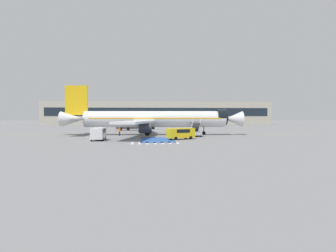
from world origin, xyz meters
TOP-DOWN VIEW (x-y plane):
  - ground_plane at (0.00, 0.00)m, footprint 600.00×600.00m
  - apron_leadline_yellow at (0.60, 0.11)m, footprint 76.28×5.45m
  - apron_stand_patch_blue at (0.60, -13.04)m, footprint 5.90×11.56m
  - apron_walkway_bar_0 at (-3.60, -18.99)m, footprint 0.44×3.60m
  - apron_walkway_bar_1 at (-2.40, -18.99)m, footprint 0.44×3.60m
  - apron_walkway_bar_2 at (-1.20, -18.99)m, footprint 0.44×3.60m
  - apron_walkway_bar_3 at (0.00, -18.99)m, footprint 0.44×3.60m
  - apron_walkway_bar_4 at (1.20, -18.99)m, footprint 0.44×3.60m
  - apron_walkway_bar_5 at (2.40, -18.99)m, footprint 0.44×3.60m
  - apron_walkway_bar_6 at (3.60, -18.99)m, footprint 0.44×3.60m
  - airliner at (-0.13, 0.16)m, footprint 42.18×36.37m
  - boarding_stairs_forward at (9.20, -4.88)m, footprint 2.52×5.35m
  - fuel_tanker at (-6.34, 22.04)m, footprint 9.39×3.21m
  - service_van_0 at (-9.85, -13.43)m, footprint 2.11×4.49m
  - service_van_1 at (5.01, -12.49)m, footprint 5.54×3.94m
  - ground_crew_0 at (4.27, -4.97)m, footprint 0.48×0.44m
  - ground_crew_1 at (-7.36, -2.17)m, footprint 0.47×0.32m
  - traffic_cone_0 at (4.81, -8.59)m, footprint 0.62×0.62m
  - traffic_cone_1 at (2.87, -8.65)m, footprint 0.46×0.46m
  - terminal_building at (5.31, 86.69)m, footprint 125.72×12.10m

SIDE VIEW (x-z plane):
  - ground_plane at x=0.00m, z-range 0.00..0.00m
  - apron_leadline_yellow at x=0.60m, z-range 0.00..0.01m
  - apron_stand_patch_blue at x=0.60m, z-range 0.00..0.01m
  - apron_walkway_bar_0 at x=-3.60m, z-range 0.00..0.01m
  - apron_walkway_bar_1 at x=-2.40m, z-range 0.00..0.01m
  - apron_walkway_bar_2 at x=-1.20m, z-range 0.00..0.01m
  - apron_walkway_bar_3 at x=0.00m, z-range 0.00..0.01m
  - apron_walkway_bar_4 at x=1.20m, z-range 0.00..0.01m
  - apron_walkway_bar_5 at x=2.40m, z-range 0.00..0.01m
  - apron_walkway_bar_6 at x=3.60m, z-range 0.00..0.01m
  - traffic_cone_1 at x=2.87m, z-range 0.00..0.51m
  - traffic_cone_0 at x=4.81m, z-range 0.00..0.69m
  - boarding_stairs_forward at x=9.20m, z-range -0.95..2.89m
  - ground_crew_0 at x=4.27m, z-range 0.13..1.83m
  - ground_crew_1 at x=-7.36m, z-range 0.15..1.98m
  - service_van_1 at x=5.01m, z-range 0.21..2.29m
  - service_van_0 at x=-9.85m, z-range 0.22..2.46m
  - fuel_tanker at x=-6.34m, z-range 0.01..3.31m
  - airliner at x=-0.13m, z-range -2.01..9.41m
  - terminal_building at x=5.31m, z-range 0.00..12.69m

